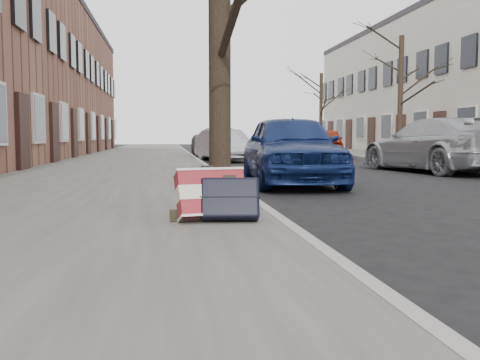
{
  "coord_description": "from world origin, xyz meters",
  "views": [
    {
      "loc": [
        -2.46,
        -4.64,
        1.0
      ],
      "look_at": [
        -1.7,
        0.8,
        0.54
      ],
      "focal_mm": 40.0,
      "sensor_mm": 36.0,
      "label": 1
    }
  ],
  "objects": [
    {
      "name": "far_sidewalk",
      "position": [
        7.8,
        15.0,
        0.06
      ],
      "size": [
        4.0,
        70.0,
        0.12
      ],
      "primitive_type": "cube",
      "color": "#67655D",
      "rests_on": "ground"
    },
    {
      "name": "suitcase_red",
      "position": [
        -2.0,
        0.84,
        0.39
      ],
      "size": [
        0.77,
        0.52,
        0.54
      ],
      "primitive_type": "cube",
      "rotation": [
        -0.42,
        0.0,
        0.21
      ],
      "color": "maroon",
      "rests_on": "near_sidewalk"
    },
    {
      "name": "car_near_mid",
      "position": [
        -0.16,
        16.12,
        0.63
      ],
      "size": [
        2.25,
        4.01,
        1.25
      ],
      "primitive_type": "imported",
      "rotation": [
        0.0,
        0.0,
        0.26
      ],
      "color": "#A8A9B0",
      "rests_on": "ground"
    },
    {
      "name": "car_far_back",
      "position": [
        4.89,
        19.4,
        0.68
      ],
      "size": [
        2.63,
        4.27,
        1.36
      ],
      "primitive_type": "imported",
      "rotation": [
        0.0,
        0.0,
        2.86
      ],
      "color": "maroon",
      "rests_on": "ground"
    },
    {
      "name": "suitcase_navy",
      "position": [
        -1.82,
        0.75,
        0.36
      ],
      "size": [
        0.63,
        0.41,
        0.47
      ],
      "primitive_type": "cube",
      "rotation": [
        -0.42,
        0.0,
        -0.11
      ],
      "color": "black",
      "rests_on": "near_sidewalk"
    },
    {
      "name": "near_sidewalk",
      "position": [
        -3.7,
        15.0,
        0.06
      ],
      "size": [
        5.0,
        70.0,
        0.12
      ],
      "primitive_type": "cube",
      "color": "slate",
      "rests_on": "ground"
    },
    {
      "name": "dirt_patch",
      "position": [
        -2.0,
        1.2,
        0.13
      ],
      "size": [
        0.85,
        0.85,
        0.02
      ],
      "primitive_type": "cube",
      "color": "black",
      "rests_on": "near_sidewalk"
    },
    {
      "name": "tree_far_c",
      "position": [
        7.2,
        27.95,
        2.5
      ],
      "size": [
        0.22,
        0.22,
        4.77
      ],
      "primitive_type": "cylinder",
      "color": "black",
      "rests_on": "far_sidewalk"
    },
    {
      "name": "tree_far_b",
      "position": [
        7.2,
        16.54,
        2.61
      ],
      "size": [
        0.22,
        0.22,
        4.99
      ],
      "primitive_type": "cylinder",
      "color": "black",
      "rests_on": "far_sidewalk"
    },
    {
      "name": "car_far_front",
      "position": [
        4.88,
        9.16,
        0.74
      ],
      "size": [
        2.79,
        5.32,
        1.47
      ],
      "primitive_type": "imported",
      "rotation": [
        0.0,
        0.0,
        3.29
      ],
      "color": "#94969B",
      "rests_on": "ground"
    },
    {
      "name": "car_near_back",
      "position": [
        0.04,
        19.96,
        0.69
      ],
      "size": [
        2.49,
        5.07,
        1.39
      ],
      "primitive_type": "imported",
      "rotation": [
        0.0,
        0.0,
        0.04
      ],
      "color": "#343439",
      "rests_on": "ground"
    },
    {
      "name": "car_near_front",
      "position": [
        0.08,
        6.08,
        0.73
      ],
      "size": [
        1.97,
        4.38,
        1.46
      ],
      "primitive_type": "imported",
      "rotation": [
        0.0,
        0.0,
        -0.06
      ],
      "color": "navy",
      "rests_on": "ground"
    },
    {
      "name": "ground",
      "position": [
        0.0,
        0.0,
        0.0
      ],
      "size": [
        120.0,
        120.0,
        0.0
      ],
      "primitive_type": "plane",
      "color": "black",
      "rests_on": "ground"
    }
  ]
}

